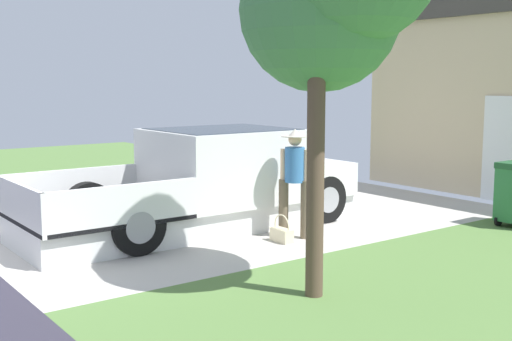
% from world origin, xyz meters
% --- Properties ---
extents(pickup_truck, '(2.15, 5.50, 1.61)m').
position_xyz_m(pickup_truck, '(0.23, 3.66, 0.73)').
color(pickup_truck, white).
rests_on(pickup_truck, ground).
extents(person_with_hat, '(0.42, 0.42, 1.67)m').
position_xyz_m(person_with_hat, '(1.64, 4.18, 0.93)').
color(person_with_hat, brown).
rests_on(person_with_hat, ground).
extents(handbag, '(0.37, 0.17, 0.42)m').
position_xyz_m(handbag, '(1.74, 3.85, 0.12)').
color(handbag, beige).
rests_on(handbag, ground).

